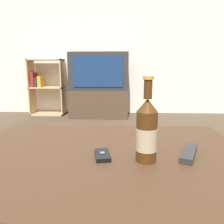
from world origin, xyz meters
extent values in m
cube|color=silver|center=(0.00, 3.02, 1.30)|extent=(8.00, 0.05, 2.60)
cube|color=#422B1C|center=(0.00, 0.00, 0.44)|extent=(1.01, 0.74, 0.04)
cylinder|color=#382417|center=(-0.45, 0.31, 0.21)|extent=(0.07, 0.07, 0.42)
cylinder|color=#382417|center=(0.45, 0.31, 0.21)|extent=(0.07, 0.07, 0.42)
cube|color=#4C3828|center=(-0.29, 2.70, 0.21)|extent=(0.89, 0.50, 0.42)
cube|color=#2D2D2D|center=(-0.29, 2.70, 0.71)|extent=(0.90, 0.37, 0.58)
cube|color=navy|center=(-0.29, 2.51, 0.71)|extent=(0.74, 0.01, 0.45)
cube|color=tan|center=(-1.41, 2.81, 0.45)|extent=(0.02, 0.30, 0.90)
cube|color=tan|center=(-0.89, 2.81, 0.45)|extent=(0.02, 0.30, 0.90)
cube|color=tan|center=(-1.15, 2.81, 0.01)|extent=(0.54, 0.30, 0.02)
cube|color=tan|center=(-1.15, 2.81, 0.45)|extent=(0.54, 0.30, 0.02)
cube|color=tan|center=(-1.15, 2.81, 0.89)|extent=(0.54, 0.30, 0.02)
cube|color=maroon|center=(-1.37, 2.81, 0.58)|extent=(0.05, 0.21, 0.23)
cube|color=#2D2828|center=(-1.31, 2.81, 0.54)|extent=(0.04, 0.21, 0.15)
cube|color=#B7932D|center=(-1.25, 2.81, 0.55)|extent=(0.06, 0.21, 0.17)
cylinder|color=#47280F|center=(0.13, -0.07, 0.54)|extent=(0.07, 0.07, 0.16)
cylinder|color=tan|center=(0.13, -0.07, 0.54)|extent=(0.07, 0.07, 0.07)
cone|color=#47280F|center=(0.13, -0.07, 0.65)|extent=(0.07, 0.07, 0.04)
cylinder|color=#47280F|center=(0.13, -0.07, 0.69)|extent=(0.03, 0.03, 0.06)
cylinder|color=#B79333|center=(0.13, -0.07, 0.73)|extent=(0.03, 0.03, 0.01)
cube|color=black|center=(-0.01, -0.04, 0.47)|extent=(0.06, 0.10, 0.01)
cylinder|color=slate|center=(-0.01, -0.04, 0.48)|extent=(0.02, 0.02, 0.00)
cube|color=#282828|center=(0.28, -0.02, 0.47)|extent=(0.10, 0.17, 0.02)
camera|label=1|loc=(0.05, -0.73, 0.76)|focal=35.00mm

